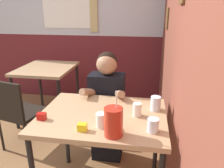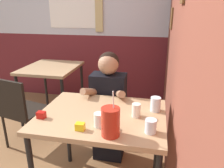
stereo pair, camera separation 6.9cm
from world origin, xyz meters
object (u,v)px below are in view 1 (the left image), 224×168
Objects in this scene: background_table at (47,74)px; cocktail_pitcher at (113,122)px; main_table at (103,123)px; chair_near_window at (17,110)px; person_seated at (107,106)px.

background_table is 2.57× the size of cocktail_pitcher.
main_table is 0.35m from cocktail_pitcher.
background_table is at bearing 103.13° from chair_near_window.
main_table is 0.50m from person_seated.
person_seated is (-0.06, 0.49, -0.09)m from main_table.
cocktail_pitcher reaches higher than chair_near_window.
main_table is 1.60m from background_table.
cocktail_pitcher is (1.17, -0.74, 0.37)m from chair_near_window.
main_table is 3.11× the size of cocktail_pitcher.
chair_near_window reaches higher than background_table.
main_table is at bearing -10.61° from chair_near_window.
person_seated is at bearing 15.04° from chair_near_window.
chair_near_window is 2.72× the size of cocktail_pitcher.
person_seated is (0.98, -0.73, -0.08)m from background_table.
chair_near_window is at bearing 155.93° from main_table.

